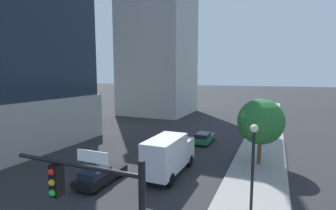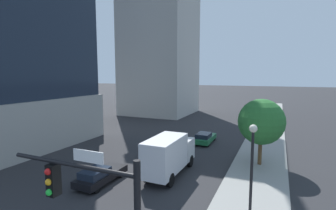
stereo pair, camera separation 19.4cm
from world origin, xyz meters
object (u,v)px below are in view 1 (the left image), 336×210
street_lamp (253,161)px  car_green (204,138)px  car_black (100,175)px  box_truck (169,154)px  street_tree (261,122)px  construction_building (158,27)px

street_lamp → car_green: street_lamp is taller
street_lamp → car_black: bearing=172.8°
street_lamp → car_green: size_ratio=1.26×
car_green → box_truck: (-0.00, -11.36, 1.23)m
street_lamp → car_black: street_lamp is taller
street_lamp → car_green: 18.29m
street_tree → box_truck: size_ratio=0.90×
street_lamp → car_black: 12.10m
street_lamp → car_green: (-7.18, 16.50, -3.28)m
car_black → car_green: size_ratio=1.03×
car_black → street_lamp: bearing=-7.2°
street_lamp → car_black: (-11.56, 1.46, -3.27)m
car_black → box_truck: size_ratio=0.68×
street_lamp → box_truck: bearing=144.4°
street_lamp → street_tree: (-0.21, 10.80, 0.28)m
construction_building → street_tree: 37.86m
street_tree → construction_building: bearing=131.2°
construction_building → car_green: size_ratio=9.05×
construction_building → street_lamp: (23.18, -37.06, -14.97)m
construction_building → box_truck: size_ratio=6.02×
car_green → construction_building: bearing=127.9°
construction_building → street_lamp: bearing=-58.0°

